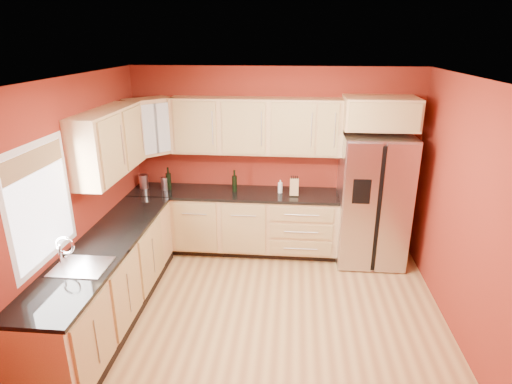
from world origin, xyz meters
TOP-DOWN VIEW (x-y plane):
  - floor at (0.00, 0.00)m, footprint 4.00×4.00m
  - ceiling at (0.00, 0.00)m, footprint 4.00×4.00m
  - wall_back at (0.00, 2.00)m, footprint 4.00×0.04m
  - wall_front at (0.00, -2.00)m, footprint 4.00×0.04m
  - wall_left at (-2.00, 0.00)m, footprint 0.04×4.00m
  - wall_right at (2.00, 0.00)m, footprint 0.04×4.00m
  - base_cabinets_back at (-0.55, 1.70)m, footprint 2.90×0.60m
  - base_cabinets_left at (-1.70, 0.00)m, footprint 0.60×2.80m
  - countertop_back at (-0.55, 1.69)m, footprint 2.90×0.62m
  - countertop_left at (-1.69, 0.00)m, footprint 0.62×2.80m
  - upper_cabinets_back at (-0.25, 1.83)m, footprint 2.30×0.33m
  - upper_cabinets_left at (-1.83, 0.72)m, footprint 0.33×1.35m
  - corner_upper_cabinet at (-1.67, 1.67)m, footprint 0.67×0.67m
  - over_fridge_cabinet at (1.35, 1.70)m, footprint 0.92×0.60m
  - refrigerator at (1.35, 1.62)m, footprint 0.90×0.75m
  - window at (-1.98, -0.50)m, footprint 0.03×0.90m
  - sink_faucet at (-1.69, -0.50)m, footprint 0.50×0.42m
  - canister_left at (-1.85, 1.73)m, footprint 0.16×0.16m
  - canister_right at (-1.53, 1.71)m, footprint 0.14×0.14m
  - wine_bottle_a at (-0.54, 1.71)m, footprint 0.08×0.08m
  - wine_bottle_b at (-1.48, 1.71)m, footprint 0.08×0.08m
  - knife_block at (0.29, 1.64)m, footprint 0.12×0.11m
  - soap_dispenser at (0.10, 1.71)m, footprint 0.07×0.07m

SIDE VIEW (x-z plane):
  - floor at x=0.00m, z-range 0.00..0.00m
  - base_cabinets_back at x=-0.55m, z-range 0.00..0.88m
  - base_cabinets_left at x=-1.70m, z-range 0.00..0.88m
  - refrigerator at x=1.35m, z-range 0.00..1.78m
  - countertop_back at x=-0.55m, z-range 0.88..0.92m
  - countertop_left at x=-1.69m, z-range 0.88..0.92m
  - canister_right at x=-1.53m, z-range 0.92..1.10m
  - soap_dispenser at x=0.10m, z-range 0.92..1.10m
  - canister_left at x=-1.85m, z-range 0.92..1.12m
  - knife_block at x=0.29m, z-range 0.92..1.15m
  - sink_faucet at x=-1.69m, z-range 0.92..1.22m
  - wine_bottle_a at x=-0.54m, z-range 0.92..1.23m
  - wine_bottle_b at x=-1.48m, z-range 0.92..1.25m
  - wall_back at x=0.00m, z-range 0.00..2.60m
  - wall_front at x=0.00m, z-range 0.00..2.60m
  - wall_left at x=-2.00m, z-range 0.00..2.60m
  - wall_right at x=2.00m, z-range 0.00..2.60m
  - window at x=-1.98m, z-range 1.05..2.05m
  - upper_cabinets_back at x=-0.25m, z-range 1.45..2.20m
  - upper_cabinets_left at x=-1.83m, z-range 1.45..2.20m
  - corner_upper_cabinet at x=-1.67m, z-range 1.45..2.20m
  - over_fridge_cabinet at x=1.35m, z-range 1.85..2.25m
  - ceiling at x=0.00m, z-range 2.60..2.60m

